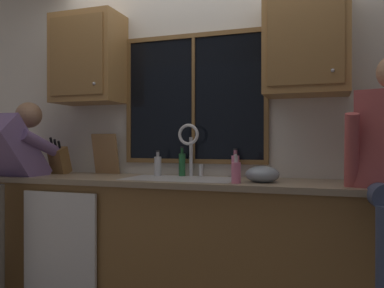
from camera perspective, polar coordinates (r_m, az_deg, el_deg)
back_wall at (r=3.18m, az=2.25°, el=1.94°), size 5.85×0.12×2.55m
window_glass at (r=3.16m, az=0.29°, el=6.50°), size 1.10×0.02×0.95m
window_frame_top at (r=3.24m, az=0.23°, el=15.21°), size 1.17×0.02×0.04m
window_frame_bottom at (r=3.13m, az=0.23°, el=-2.47°), size 1.17×0.02×0.04m
window_frame_left at (r=3.37m, az=-8.99°, el=6.10°), size 0.03×0.02×0.95m
window_frame_right at (r=3.02m, az=10.57°, el=6.79°), size 0.04×0.02×0.95m
window_mullion_center at (r=3.15m, az=0.22°, el=6.52°), size 0.02×0.02×0.95m
lower_cabinet_run at (r=2.94m, az=0.22°, el=-14.36°), size 3.45×0.58×0.88m
countertop at (r=2.84m, az=0.09°, el=-5.44°), size 3.51×0.62×0.04m
dishwasher_front at (r=3.07m, az=-18.42°, el=-13.38°), size 0.60×0.02×0.74m
upper_cabinet_left at (r=3.44m, az=-14.59°, el=11.62°), size 0.56×0.36×0.72m
upper_cabinet_right at (r=2.90m, az=16.00°, el=13.78°), size 0.56×0.36×0.72m
sink at (r=2.89m, az=-1.58°, el=-6.90°), size 0.80×0.46×0.21m
faucet at (r=3.03m, az=-0.25°, el=0.10°), size 0.18×0.09×0.40m
person_standing at (r=3.35m, az=-25.28°, el=-3.85°), size 0.53×0.71×1.51m
knife_block at (r=3.48m, az=-18.37°, el=-2.28°), size 0.12×0.18×0.32m
cutting_board at (r=3.39m, az=-12.22°, el=-1.39°), size 0.22×0.09×0.33m
mixing_bowl at (r=2.67m, az=10.01°, el=-4.30°), size 0.22×0.22×0.11m
soap_dispenser at (r=2.57m, az=6.31°, el=-4.00°), size 0.06×0.07×0.19m
bottle_green_glass at (r=3.08m, az=-1.42°, el=-2.86°), size 0.05×0.05×0.23m
bottle_tall_clear at (r=2.99m, az=6.20°, el=-3.07°), size 0.06×0.06×0.21m
bottle_amber_small at (r=3.12m, az=-4.91°, el=-3.06°), size 0.06×0.06×0.20m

